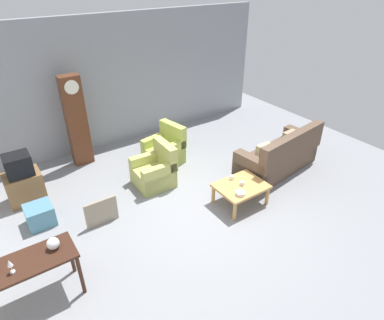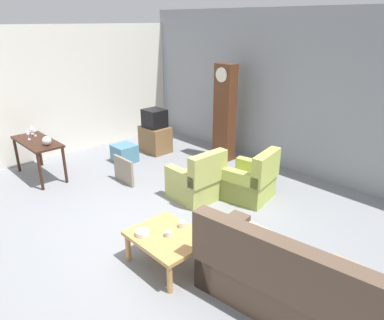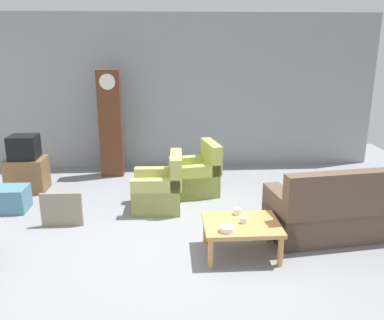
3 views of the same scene
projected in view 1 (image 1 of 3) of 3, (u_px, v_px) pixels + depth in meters
ground_plane at (201, 205)px, 6.61m from camera, size 10.40×10.40×0.00m
garage_door_wall at (118, 81)px, 8.35m from camera, size 8.40×0.16×3.20m
couch_floral at (279, 157)px, 7.55m from camera, size 2.20×1.15×1.04m
armchair_olive_near at (155, 172)px, 7.10m from camera, size 0.81×0.78×0.92m
armchair_olive_far at (165, 151)px, 7.90m from camera, size 0.92×0.90×0.92m
coffee_table_wood at (241, 188)px, 6.49m from camera, size 0.96×0.76×0.43m
console_table_dark at (26, 269)px, 4.40m from camera, size 1.30×0.56×0.77m
grandfather_clock at (76, 121)px, 7.52m from camera, size 0.44×0.30×2.12m
tv_stand_cabinet at (25, 187)px, 6.61m from camera, size 0.68×0.52×0.61m
tv_crt at (18, 165)px, 6.35m from camera, size 0.48×0.44×0.42m
framed_picture_leaning at (101, 212)px, 6.02m from camera, size 0.60×0.05×0.51m
storage_box_blue at (40, 215)px, 6.05m from camera, size 0.47×0.46×0.39m
glass_dome_cloche at (53, 243)px, 4.53m from camera, size 0.17×0.17×0.17m
cup_white_porcelain at (232, 177)px, 6.62m from camera, size 0.09×0.09×0.08m
cup_blue_rimmed at (242, 183)px, 6.45m from camera, size 0.08×0.08×0.07m
bowl_white_stacked at (240, 193)px, 6.17m from camera, size 0.18×0.18×0.07m
wine_glass_short at (10, 265)px, 4.13m from camera, size 0.07×0.07×0.22m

